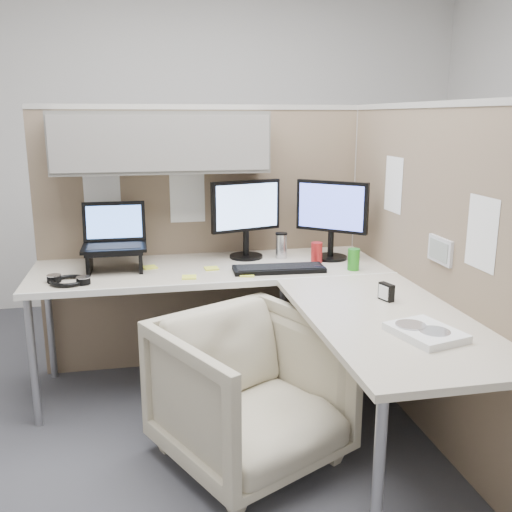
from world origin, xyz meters
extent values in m
plane|color=#3B3B40|center=(0.00, 0.00, 0.00)|extent=(4.50, 4.50, 0.00)
cube|color=#846E57|center=(-0.10, 0.90, 0.80)|extent=(2.00, 0.05, 1.60)
cube|color=#A8A399|center=(-0.10, 0.90, 1.61)|extent=(2.00, 0.06, 0.03)
cube|color=slate|center=(-0.35, 0.75, 1.42)|extent=(1.20, 0.34, 0.34)
cube|color=gray|center=(-0.35, 0.57, 1.42)|extent=(1.18, 0.01, 0.30)
plane|color=white|center=(-0.70, 0.87, 1.15)|extent=(0.26, 0.00, 0.26)
plane|color=white|center=(-0.20, 0.87, 1.08)|extent=(0.26, 0.00, 0.26)
cube|color=#846E57|center=(0.90, -0.10, 0.80)|extent=(0.05, 2.00, 1.60)
cube|color=#A8A399|center=(0.90, -0.10, 1.61)|extent=(0.06, 2.00, 0.03)
cube|color=#A8A399|center=(0.90, 0.90, 0.80)|extent=(0.06, 0.06, 1.60)
cube|color=silver|center=(0.87, -0.25, 0.96)|extent=(0.02, 0.20, 0.12)
cube|color=gray|center=(0.86, -0.25, 0.96)|extent=(0.00, 0.16, 0.09)
plane|color=white|center=(0.87, 0.30, 1.20)|extent=(0.00, 0.26, 0.26)
plane|color=white|center=(0.87, -0.55, 1.10)|extent=(0.00, 0.26, 0.26)
cube|color=beige|center=(-0.10, 0.54, 0.71)|extent=(2.00, 0.68, 0.03)
cube|color=beige|center=(0.54, -0.45, 0.71)|extent=(0.68, 1.30, 0.03)
cube|color=white|center=(-0.10, 0.20, 0.71)|extent=(2.00, 0.02, 0.03)
cylinder|color=gray|center=(-1.05, 0.25, 0.35)|extent=(0.04, 0.04, 0.70)
cylinder|color=gray|center=(-1.05, 0.83, 0.35)|extent=(0.04, 0.04, 0.70)
cylinder|color=gray|center=(0.25, -1.05, 0.35)|extent=(0.04, 0.04, 0.70)
cylinder|color=gray|center=(0.25, 0.25, 0.35)|extent=(0.04, 0.04, 0.70)
imported|color=beige|center=(-0.03, -0.26, 0.37)|extent=(0.96, 0.94, 0.75)
cylinder|color=black|center=(0.13, 0.70, 0.74)|extent=(0.20, 0.20, 0.02)
cylinder|color=black|center=(0.13, 0.70, 0.82)|extent=(0.04, 0.04, 0.15)
cube|color=black|center=(0.13, 0.70, 1.05)|extent=(0.43, 0.16, 0.30)
cube|color=#87ABE9|center=(0.14, 0.68, 1.05)|extent=(0.38, 0.12, 0.26)
cylinder|color=black|center=(0.62, 0.58, 0.74)|extent=(0.20, 0.20, 0.02)
cylinder|color=black|center=(0.62, 0.58, 0.82)|extent=(0.04, 0.04, 0.15)
cube|color=black|center=(0.62, 0.58, 1.05)|extent=(0.36, 0.31, 0.30)
cube|color=#5B6FF7|center=(0.61, 0.56, 1.05)|extent=(0.31, 0.26, 0.26)
cube|color=black|center=(-0.63, 0.55, 0.84)|extent=(0.31, 0.25, 0.02)
cube|color=black|center=(-0.77, 0.55, 0.79)|extent=(0.02, 0.22, 0.12)
cube|color=black|center=(-0.49, 0.55, 0.79)|extent=(0.02, 0.22, 0.12)
cube|color=black|center=(-0.63, 0.55, 0.86)|extent=(0.35, 0.25, 0.02)
cube|color=black|center=(-0.63, 0.70, 0.98)|extent=(0.35, 0.06, 0.22)
cube|color=#598CF2|center=(-0.63, 0.69, 0.98)|extent=(0.31, 0.04, 0.18)
cube|color=black|center=(0.25, 0.36, 0.74)|extent=(0.51, 0.19, 0.02)
ellipsoid|color=black|center=(0.47, 0.32, 0.75)|extent=(0.10, 0.08, 0.03)
cylinder|color=silver|center=(0.34, 0.65, 0.80)|extent=(0.07, 0.07, 0.15)
cylinder|color=black|center=(0.34, 0.65, 0.88)|extent=(0.07, 0.07, 0.01)
cylinder|color=#268C1E|center=(0.66, 0.31, 0.79)|extent=(0.07, 0.07, 0.12)
cylinder|color=#B21E1E|center=(0.51, 0.50, 0.79)|extent=(0.07, 0.07, 0.12)
cube|color=#EAF340|center=(-0.25, 0.32, 0.73)|extent=(0.08, 0.08, 0.01)
cube|color=#EAF340|center=(0.06, 0.31, 0.73)|extent=(0.09, 0.09, 0.01)
cube|color=#EAF340|center=(-0.11, 0.48, 0.73)|extent=(0.08, 0.08, 0.01)
cube|color=#EAF340|center=(-0.45, 0.57, 0.73)|extent=(0.09, 0.09, 0.01)
torus|color=black|center=(-0.86, 0.34, 0.74)|extent=(0.25, 0.25, 0.02)
cylinder|color=black|center=(-0.94, 0.38, 0.75)|extent=(0.07, 0.07, 0.03)
cylinder|color=black|center=(-0.78, 0.31, 0.75)|extent=(0.07, 0.07, 0.03)
cube|color=white|center=(0.58, -0.68, 0.74)|extent=(0.27, 0.32, 0.03)
cylinder|color=silver|center=(0.60, -0.71, 0.76)|extent=(0.12, 0.12, 0.00)
cylinder|color=silver|center=(0.54, -0.63, 0.76)|extent=(0.12, 0.12, 0.00)
cube|color=black|center=(0.62, -0.24, 0.77)|extent=(0.05, 0.09, 0.08)
cube|color=white|center=(0.60, -0.24, 0.77)|extent=(0.02, 0.06, 0.06)
camera|label=1|loc=(-0.47, -2.59, 1.56)|focal=40.00mm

